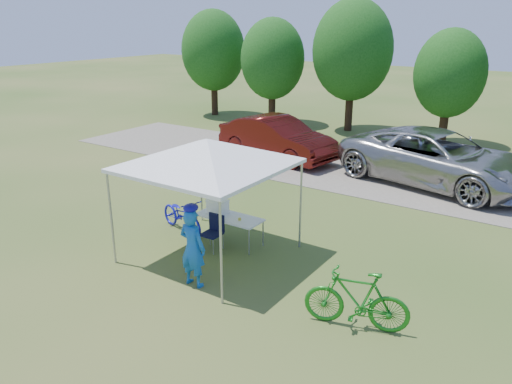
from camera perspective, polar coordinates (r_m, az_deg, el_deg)
ground at (r=11.64m, az=-5.21°, el=-7.11°), size 100.00×100.00×0.00m
gravel_strip at (r=18.11m, az=10.93°, el=2.37°), size 24.00×5.00×0.02m
canopy at (r=10.74m, az=-5.63°, el=5.68°), size 4.53×4.53×3.00m
treeline at (r=23.20m, az=17.00°, el=14.42°), size 24.89×4.28×6.30m
folding_table at (r=11.96m, az=-3.06°, el=-3.00°), size 1.64×0.68×0.68m
folding_chair at (r=11.73m, az=-4.82°, el=-4.24°), size 0.44×0.45×0.84m
cooler at (r=12.08m, az=-4.41°, el=-1.67°), size 0.49×0.33×0.35m
ice_cream_cup at (r=11.71m, az=-1.89°, el=-3.11°), size 0.07×0.07×0.05m
cyclist at (r=10.08m, az=-7.26°, el=-6.36°), size 0.60×0.40×1.65m
bike_blue at (r=12.78m, az=-8.45°, el=-2.62°), size 1.77×1.01×0.88m
bike_green at (r=9.00m, az=11.42°, el=-11.93°), size 1.90×1.00×1.10m
minivan at (r=17.14m, az=20.03°, el=3.66°), size 6.76×4.17×1.75m
sedan at (r=19.23m, az=2.41°, el=6.19°), size 5.07×2.50×1.60m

